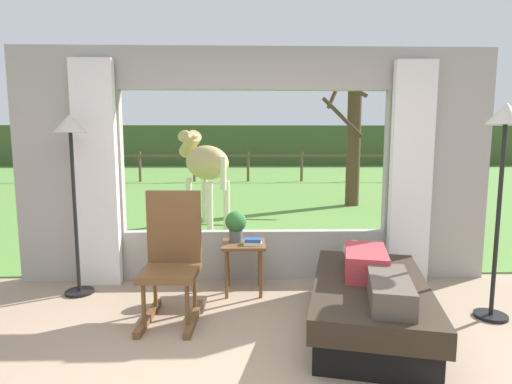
{
  "coord_description": "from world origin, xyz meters",
  "views": [
    {
      "loc": [
        -0.11,
        -2.24,
        1.57
      ],
      "look_at": [
        0.0,
        1.8,
        1.05
      ],
      "focal_mm": 28.61,
      "sensor_mm": 36.0,
      "label": 1
    }
  ],
  "objects_px": {
    "recliner_sofa": "(369,304)",
    "floor_lamp_right": "(504,146)",
    "horse": "(204,163)",
    "book_stack": "(253,242)",
    "reclining_person": "(373,270)",
    "side_table": "(244,252)",
    "pasture_tree": "(352,142)",
    "potted_plant": "(236,224)",
    "rocking_chair": "(172,257)",
    "floor_lamp_left": "(71,150)"
  },
  "relations": [
    {
      "from": "reclining_person",
      "to": "floor_lamp_left",
      "type": "height_order",
      "value": "floor_lamp_left"
    },
    {
      "from": "potted_plant",
      "to": "floor_lamp_right",
      "type": "bearing_deg",
      "value": -17.88
    },
    {
      "from": "recliner_sofa",
      "to": "side_table",
      "type": "distance_m",
      "value": 1.38
    },
    {
      "from": "rocking_chair",
      "to": "floor_lamp_right",
      "type": "distance_m",
      "value": 2.99
    },
    {
      "from": "side_table",
      "to": "book_stack",
      "type": "distance_m",
      "value": 0.17
    },
    {
      "from": "reclining_person",
      "to": "potted_plant",
      "type": "distance_m",
      "value": 1.5
    },
    {
      "from": "rocking_chair",
      "to": "pasture_tree",
      "type": "distance_m",
      "value": 6.87
    },
    {
      "from": "side_table",
      "to": "floor_lamp_left",
      "type": "bearing_deg",
      "value": -179.9
    },
    {
      "from": "floor_lamp_right",
      "to": "horse",
      "type": "relative_size",
      "value": 1.08
    },
    {
      "from": "recliner_sofa",
      "to": "floor_lamp_right",
      "type": "xyz_separation_m",
      "value": [
        1.15,
        0.2,
        1.3
      ]
    },
    {
      "from": "horse",
      "to": "potted_plant",
      "type": "bearing_deg",
      "value": -110.63
    },
    {
      "from": "recliner_sofa",
      "to": "potted_plant",
      "type": "distance_m",
      "value": 1.54
    },
    {
      "from": "rocking_chair",
      "to": "pasture_tree",
      "type": "xyz_separation_m",
      "value": [
        3.15,
        6.03,
        0.98
      ]
    },
    {
      "from": "rocking_chair",
      "to": "horse",
      "type": "height_order",
      "value": "horse"
    },
    {
      "from": "recliner_sofa",
      "to": "potted_plant",
      "type": "relative_size",
      "value": 5.82
    },
    {
      "from": "side_table",
      "to": "floor_lamp_left",
      "type": "xyz_separation_m",
      "value": [
        -1.69,
        -0.0,
        1.04
      ]
    },
    {
      "from": "floor_lamp_left",
      "to": "horse",
      "type": "distance_m",
      "value": 3.35
    },
    {
      "from": "floor_lamp_right",
      "to": "recliner_sofa",
      "type": "bearing_deg",
      "value": -170.34
    },
    {
      "from": "recliner_sofa",
      "to": "horse",
      "type": "relative_size",
      "value": 1.08
    },
    {
      "from": "potted_plant",
      "to": "reclining_person",
      "type": "bearing_deg",
      "value": -41.09
    },
    {
      "from": "recliner_sofa",
      "to": "book_stack",
      "type": "relative_size",
      "value": 9.79
    },
    {
      "from": "floor_lamp_left",
      "to": "floor_lamp_right",
      "type": "xyz_separation_m",
      "value": [
        3.89,
        -0.67,
        0.05
      ]
    },
    {
      "from": "horse",
      "to": "book_stack",
      "type": "bearing_deg",
      "value": -108.19
    },
    {
      "from": "reclining_person",
      "to": "horse",
      "type": "distance_m",
      "value": 4.51
    },
    {
      "from": "book_stack",
      "to": "pasture_tree",
      "type": "distance_m",
      "value": 6.11
    },
    {
      "from": "book_stack",
      "to": "horse",
      "type": "bearing_deg",
      "value": 103.77
    },
    {
      "from": "pasture_tree",
      "to": "reclining_person",
      "type": "bearing_deg",
      "value": -103.07
    },
    {
      "from": "rocking_chair",
      "to": "potted_plant",
      "type": "relative_size",
      "value": 3.5
    },
    {
      "from": "recliner_sofa",
      "to": "rocking_chair",
      "type": "height_order",
      "value": "rocking_chair"
    },
    {
      "from": "book_stack",
      "to": "floor_lamp_right",
      "type": "height_order",
      "value": "floor_lamp_right"
    },
    {
      "from": "rocking_chair",
      "to": "pasture_tree",
      "type": "height_order",
      "value": "pasture_tree"
    },
    {
      "from": "potted_plant",
      "to": "pasture_tree",
      "type": "relative_size",
      "value": 0.1
    },
    {
      "from": "side_table",
      "to": "floor_lamp_left",
      "type": "relative_size",
      "value": 0.29
    },
    {
      "from": "potted_plant",
      "to": "book_stack",
      "type": "xyz_separation_m",
      "value": [
        0.17,
        -0.13,
        -0.15
      ]
    },
    {
      "from": "side_table",
      "to": "pasture_tree",
      "type": "distance_m",
      "value": 6.11
    },
    {
      "from": "floor_lamp_right",
      "to": "book_stack",
      "type": "bearing_deg",
      "value": 163.97
    },
    {
      "from": "horse",
      "to": "floor_lamp_right",
      "type": "bearing_deg",
      "value": -85.0
    },
    {
      "from": "potted_plant",
      "to": "floor_lamp_right",
      "type": "relative_size",
      "value": 0.17
    },
    {
      "from": "side_table",
      "to": "book_stack",
      "type": "xyz_separation_m",
      "value": [
        0.09,
        -0.07,
        0.12
      ]
    },
    {
      "from": "rocking_chair",
      "to": "horse",
      "type": "bearing_deg",
      "value": 93.94
    },
    {
      "from": "floor_lamp_left",
      "to": "horse",
      "type": "relative_size",
      "value": 1.05
    },
    {
      "from": "recliner_sofa",
      "to": "book_stack",
      "type": "height_order",
      "value": "book_stack"
    },
    {
      "from": "side_table",
      "to": "potted_plant",
      "type": "distance_m",
      "value": 0.29
    },
    {
      "from": "floor_lamp_left",
      "to": "horse",
      "type": "xyz_separation_m",
      "value": [
        0.98,
        3.19,
        -0.31
      ]
    },
    {
      "from": "side_table",
      "to": "horse",
      "type": "height_order",
      "value": "horse"
    },
    {
      "from": "side_table",
      "to": "book_stack",
      "type": "bearing_deg",
      "value": -37.32
    },
    {
      "from": "rocking_chair",
      "to": "book_stack",
      "type": "xyz_separation_m",
      "value": [
        0.72,
        0.51,
        0.0
      ]
    },
    {
      "from": "reclining_person",
      "to": "horse",
      "type": "xyz_separation_m",
      "value": [
        -1.75,
        4.11,
        0.63
      ]
    },
    {
      "from": "horse",
      "to": "floor_lamp_left",
      "type": "bearing_deg",
      "value": -139.11
    },
    {
      "from": "recliner_sofa",
      "to": "horse",
      "type": "xyz_separation_m",
      "value": [
        -1.75,
        4.06,
        0.94
      ]
    }
  ]
}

